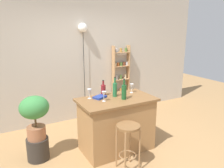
# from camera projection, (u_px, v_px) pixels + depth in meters

# --- Properties ---
(ground) EXTENTS (12.00, 12.00, 0.00)m
(ground) POSITION_uv_depth(u_px,v_px,m) (125.00, 157.00, 3.68)
(ground) COLOR #A37A4C
(back_wall) EXTENTS (6.40, 0.10, 2.80)m
(back_wall) POSITION_uv_depth(u_px,v_px,m) (80.00, 58.00, 4.99)
(back_wall) COLOR #BCB2A3
(back_wall) RESTS_ON ground
(kitchen_counter) EXTENTS (1.27, 0.72, 0.92)m
(kitchen_counter) POSITION_uv_depth(u_px,v_px,m) (116.00, 124.00, 3.82)
(kitchen_counter) COLOR #9E7042
(kitchen_counter) RESTS_ON ground
(bar_stool) EXTENTS (0.34, 0.34, 0.71)m
(bar_stool) POSITION_uv_depth(u_px,v_px,m) (128.00, 137.00, 3.24)
(bar_stool) COLOR #997047
(bar_stool) RESTS_ON ground
(spice_shelf) EXTENTS (0.44, 0.14, 1.65)m
(spice_shelf) POSITION_uv_depth(u_px,v_px,m) (121.00, 79.00, 5.47)
(spice_shelf) COLOR tan
(spice_shelf) RESTS_ON ground
(plant_stool) EXTENTS (0.35, 0.35, 0.36)m
(plant_stool) POSITION_uv_depth(u_px,v_px,m) (38.00, 149.00, 3.58)
(plant_stool) COLOR #2D2823
(plant_stool) RESTS_ON ground
(potted_plant) EXTENTS (0.45, 0.40, 0.70)m
(potted_plant) POSITION_uv_depth(u_px,v_px,m) (35.00, 113.00, 3.43)
(potted_plant) COLOR #935B3D
(potted_plant) RESTS_ON plant_stool
(bottle_olive_oil) EXTENTS (0.08, 0.08, 0.34)m
(bottle_olive_oil) POSITION_uv_depth(u_px,v_px,m) (124.00, 92.00, 3.65)
(bottle_olive_oil) COLOR #194C23
(bottle_olive_oil) RESTS_ON kitchen_counter
(bottle_spirits_clear) EXTENTS (0.08, 0.08, 0.28)m
(bottle_spirits_clear) POSITION_uv_depth(u_px,v_px,m) (103.00, 90.00, 3.84)
(bottle_spirits_clear) COLOR maroon
(bottle_spirits_clear) RESTS_ON kitchen_counter
(bottle_sauce_amber) EXTENTS (0.08, 0.08, 0.34)m
(bottle_sauce_amber) POSITION_uv_depth(u_px,v_px,m) (115.00, 89.00, 3.79)
(bottle_sauce_amber) COLOR #236638
(bottle_sauce_amber) RESTS_ON kitchen_counter
(wine_glass_left) EXTENTS (0.07, 0.07, 0.16)m
(wine_glass_left) POSITION_uv_depth(u_px,v_px,m) (89.00, 92.00, 3.69)
(wine_glass_left) COLOR silver
(wine_glass_left) RESTS_ON kitchen_counter
(wine_glass_center) EXTENTS (0.07, 0.07, 0.16)m
(wine_glass_center) POSITION_uv_depth(u_px,v_px,m) (104.00, 94.00, 3.55)
(wine_glass_center) COLOR silver
(wine_glass_center) RESTS_ON kitchen_counter
(wine_glass_right) EXTENTS (0.07, 0.07, 0.16)m
(wine_glass_right) POSITION_uv_depth(u_px,v_px,m) (132.00, 86.00, 4.01)
(wine_glass_right) COLOR silver
(wine_glass_right) RESTS_ON kitchen_counter
(cookbook) EXTENTS (0.25, 0.22, 0.03)m
(cookbook) POSITION_uv_depth(u_px,v_px,m) (100.00, 97.00, 3.73)
(cookbook) COLOR navy
(cookbook) RESTS_ON kitchen_counter
(pendant_globe_light) EXTENTS (0.20, 0.20, 2.16)m
(pendant_globe_light) POSITION_uv_depth(u_px,v_px,m) (83.00, 29.00, 4.76)
(pendant_globe_light) COLOR black
(pendant_globe_light) RESTS_ON ground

